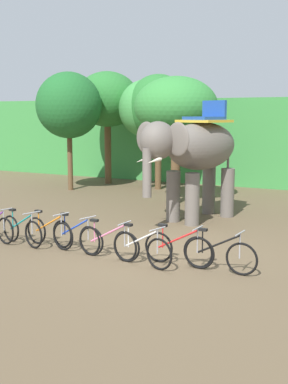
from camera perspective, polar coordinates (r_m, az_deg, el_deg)
name	(u,v)px	position (r m, az deg, el deg)	size (l,w,h in m)	color
ground_plane	(147,251)	(12.23, 0.32, -6.88)	(80.00, 80.00, 0.00)	brown
foliage_hedge	(280,140)	(25.74, 15.40, 5.77)	(36.00, 6.00, 4.09)	#3D8E42
tree_left	(69,106)	(22.03, -8.69, 9.85)	(2.86, 2.86, 5.17)	brown
tree_center_right	(107,100)	(23.92, -4.26, 10.57)	(3.05, 3.05, 5.35)	brown
tree_far_right	(146,109)	(22.31, 0.24, 9.54)	(2.45, 2.45, 4.87)	brown
tree_right	(158,108)	(22.01, 1.68, 9.73)	(2.76, 2.76, 5.08)	brown
tree_center_left	(176,108)	(18.49, 3.72, 9.72)	(3.10, 3.10, 4.73)	brown
elephant	(195,151)	(15.48, 5.91, 4.71)	(2.70, 4.23, 3.78)	#665E56
bike_teal	(22,230)	(13.13, -13.95, -4.31)	(1.67, 0.61, 0.92)	black
bike_orange	(49,232)	(12.78, -10.89, -4.57)	(1.69, 0.52, 0.92)	black
bike_blue	(76,236)	(12.28, -7.92, -5.04)	(1.68, 0.57, 0.92)	black
bike_pink	(108,243)	(11.57, -4.15, -5.86)	(1.71, 0.52, 0.92)	black
bike_white	(142,249)	(11.04, -0.29, -6.56)	(1.68, 0.58, 0.92)	black
bike_red	(178,249)	(11.06, 4.00, -6.55)	(1.71, 0.52, 0.92)	black
bike_black	(219,254)	(10.74, 8.69, -7.11)	(1.71, 0.52, 0.92)	black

